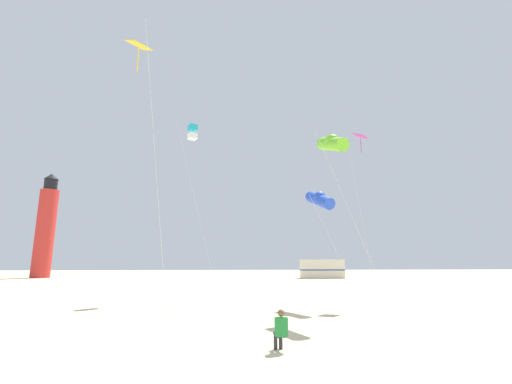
% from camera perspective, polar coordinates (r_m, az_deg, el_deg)
% --- Properties ---
extents(kite_flyer_standing, '(0.38, 0.54, 1.16)m').
position_cam_1_polar(kite_flyer_standing, '(10.74, 4.05, -21.55)').
color(kite_flyer_standing, '#238438').
rests_on(kite_flyer_standing, ground).
extents(kite_tube_lime, '(3.51, 3.33, 9.25)m').
position_cam_1_polar(kite_tube_lime, '(18.60, 12.43, 7.82)').
color(kite_tube_lime, silver).
rests_on(kite_tube_lime, ground).
extents(kite_box_cyan, '(3.18, 2.66, 12.83)m').
position_cam_1_polar(kite_box_cyan, '(27.34, -10.40, 9.62)').
color(kite_box_cyan, silver).
rests_on(kite_box_cyan, ground).
extents(kite_diamond_gold, '(2.22, 2.24, 11.47)m').
position_cam_1_polar(kite_diamond_gold, '(15.90, -18.51, 20.41)').
color(kite_diamond_gold, silver).
rests_on(kite_diamond_gold, ground).
extents(kite_tube_blue, '(2.98, 3.18, 6.85)m').
position_cam_1_polar(kite_tube_blue, '(21.01, 10.44, -1.22)').
color(kite_tube_blue, silver).
rests_on(kite_tube_blue, ground).
extents(kite_diamond_magenta, '(1.59, 1.59, 11.14)m').
position_cam_1_polar(kite_diamond_magenta, '(24.76, 16.82, 7.80)').
color(kite_diamond_magenta, silver).
rests_on(kite_diamond_magenta, ground).
extents(lighthouse_distant, '(2.80, 2.80, 16.80)m').
position_cam_1_polar(lighthouse_distant, '(65.29, -31.34, -5.04)').
color(lighthouse_distant, red).
rests_on(lighthouse_distant, ground).
extents(rv_van_cream, '(6.55, 2.67, 2.80)m').
position_cam_1_polar(rv_van_cream, '(54.97, 10.83, -12.34)').
color(rv_van_cream, beige).
rests_on(rv_van_cream, ground).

